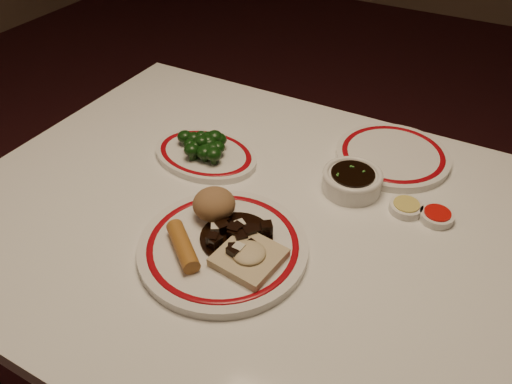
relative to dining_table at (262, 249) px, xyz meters
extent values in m
cube|color=white|center=(0.00, 0.00, 0.07)|extent=(1.20, 0.90, 0.04)
cylinder|color=black|center=(-0.54, 0.39, -0.30)|extent=(0.06, 0.06, 0.71)
cylinder|color=white|center=(-0.02, -0.12, 0.10)|extent=(0.34, 0.34, 0.02)
torus|color=maroon|center=(-0.02, -0.12, 0.11)|extent=(0.30, 0.30, 0.00)
ellipsoid|color=#956C46|center=(-0.07, -0.06, 0.14)|extent=(0.08, 0.08, 0.06)
cylinder|color=#B2722B|center=(-0.07, -0.17, 0.12)|extent=(0.10, 0.09, 0.03)
cube|color=#C3B28A|center=(0.04, -0.13, 0.12)|extent=(0.11, 0.11, 0.02)
ellipsoid|color=#C3B28A|center=(0.04, -0.13, 0.13)|extent=(0.06, 0.06, 0.02)
cylinder|color=black|center=(0.00, -0.09, 0.11)|extent=(0.13, 0.13, 0.00)
cube|color=black|center=(0.01, -0.10, 0.12)|extent=(0.03, 0.03, 0.02)
cube|color=black|center=(-0.04, -0.07, 0.12)|extent=(0.02, 0.02, 0.02)
cube|color=black|center=(-0.01, -0.09, 0.12)|extent=(0.02, 0.02, 0.02)
cube|color=black|center=(-0.03, -0.13, 0.13)|extent=(0.02, 0.02, 0.02)
cube|color=black|center=(0.03, -0.07, 0.12)|extent=(0.03, 0.03, 0.02)
cube|color=black|center=(0.03, -0.10, 0.12)|extent=(0.02, 0.02, 0.01)
cube|color=black|center=(-0.03, -0.09, 0.12)|extent=(0.03, 0.03, 0.02)
cube|color=black|center=(0.02, -0.13, 0.12)|extent=(0.03, 0.03, 0.02)
cube|color=black|center=(0.04, -0.07, 0.12)|extent=(0.02, 0.02, 0.02)
cube|color=black|center=(0.02, -0.14, 0.13)|extent=(0.02, 0.02, 0.02)
cube|color=black|center=(-0.01, -0.09, 0.12)|extent=(0.02, 0.02, 0.02)
cube|color=black|center=(-0.01, -0.09, 0.12)|extent=(0.03, 0.03, 0.02)
cube|color=black|center=(-0.02, -0.13, 0.12)|extent=(0.03, 0.03, 0.02)
cube|color=black|center=(0.04, -0.06, 0.13)|extent=(0.03, 0.03, 0.02)
cube|color=black|center=(0.02, -0.08, 0.12)|extent=(0.03, 0.03, 0.02)
cube|color=beige|center=(-0.01, -0.08, 0.13)|extent=(0.02, 0.02, 0.01)
cube|color=beige|center=(0.02, -0.13, 0.13)|extent=(0.02, 0.02, 0.01)
cube|color=beige|center=(-0.04, -0.10, 0.12)|extent=(0.02, 0.02, 0.01)
cube|color=beige|center=(-0.04, -0.10, 0.12)|extent=(0.02, 0.02, 0.01)
torus|color=maroon|center=(-0.20, 0.11, 0.11)|extent=(0.22, 0.22, 0.00)
cylinder|color=#23471C|center=(-0.21, 0.11, 0.11)|extent=(0.01, 0.01, 0.02)
ellipsoid|color=black|center=(-0.21, 0.11, 0.13)|extent=(0.04, 0.04, 0.03)
cylinder|color=#23471C|center=(-0.21, 0.08, 0.11)|extent=(0.01, 0.01, 0.02)
ellipsoid|color=black|center=(-0.21, 0.08, 0.13)|extent=(0.03, 0.03, 0.02)
cylinder|color=#23471C|center=(-0.18, 0.10, 0.11)|extent=(0.01, 0.01, 0.01)
ellipsoid|color=black|center=(-0.18, 0.10, 0.13)|extent=(0.04, 0.04, 0.03)
cylinder|color=#23471C|center=(-0.18, 0.13, 0.11)|extent=(0.01, 0.01, 0.01)
ellipsoid|color=black|center=(-0.18, 0.13, 0.13)|extent=(0.04, 0.04, 0.03)
cylinder|color=#23471C|center=(-0.19, 0.11, 0.11)|extent=(0.01, 0.01, 0.02)
ellipsoid|color=black|center=(-0.19, 0.11, 0.13)|extent=(0.04, 0.04, 0.03)
cylinder|color=#23471C|center=(-0.20, 0.10, 0.11)|extent=(0.01, 0.01, 0.01)
ellipsoid|color=black|center=(-0.20, 0.10, 0.13)|extent=(0.03, 0.03, 0.02)
cylinder|color=#23471C|center=(-0.20, 0.11, 0.11)|extent=(0.01, 0.01, 0.01)
ellipsoid|color=black|center=(-0.20, 0.11, 0.12)|extent=(0.03, 0.03, 0.02)
cylinder|color=#23471C|center=(-0.17, 0.11, 0.11)|extent=(0.01, 0.01, 0.01)
ellipsoid|color=black|center=(-0.17, 0.11, 0.13)|extent=(0.03, 0.03, 0.03)
cylinder|color=#23471C|center=(-0.16, 0.08, 0.11)|extent=(0.01, 0.01, 0.01)
ellipsoid|color=black|center=(-0.16, 0.08, 0.13)|extent=(0.04, 0.04, 0.03)
cylinder|color=#23471C|center=(-0.22, 0.13, 0.11)|extent=(0.01, 0.01, 0.01)
ellipsoid|color=black|center=(-0.22, 0.13, 0.13)|extent=(0.03, 0.03, 0.02)
cylinder|color=#23471C|center=(-0.20, 0.11, 0.11)|extent=(0.01, 0.01, 0.01)
ellipsoid|color=black|center=(-0.20, 0.11, 0.13)|extent=(0.03, 0.03, 0.03)
cylinder|color=#23471C|center=(-0.23, 0.09, 0.11)|extent=(0.01, 0.01, 0.01)
ellipsoid|color=black|center=(-0.23, 0.09, 0.13)|extent=(0.03, 0.03, 0.02)
cylinder|color=#23471C|center=(-0.26, 0.11, 0.11)|extent=(0.01, 0.01, 0.01)
ellipsoid|color=black|center=(-0.26, 0.11, 0.13)|extent=(0.03, 0.03, 0.03)
cylinder|color=#23471C|center=(-0.21, 0.07, 0.11)|extent=(0.01, 0.01, 0.01)
ellipsoid|color=black|center=(-0.21, 0.07, 0.13)|extent=(0.03, 0.03, 0.03)
cylinder|color=#23471C|center=(-0.19, 0.09, 0.11)|extent=(0.01, 0.01, 0.01)
ellipsoid|color=black|center=(-0.19, 0.09, 0.13)|extent=(0.03, 0.03, 0.03)
cylinder|color=#23471C|center=(-0.24, 0.11, 0.11)|extent=(0.01, 0.01, 0.01)
ellipsoid|color=black|center=(-0.24, 0.11, 0.13)|extent=(0.03, 0.03, 0.03)
cylinder|color=#23471C|center=(-0.18, 0.08, 0.11)|extent=(0.01, 0.01, 0.01)
ellipsoid|color=black|center=(-0.18, 0.08, 0.13)|extent=(0.04, 0.04, 0.03)
ellipsoid|color=black|center=(-0.19, 0.13, 0.14)|extent=(0.04, 0.04, 0.03)
ellipsoid|color=black|center=(-0.20, 0.11, 0.14)|extent=(0.03, 0.03, 0.03)
ellipsoid|color=black|center=(-0.21, 0.10, 0.14)|extent=(0.03, 0.03, 0.02)
ellipsoid|color=black|center=(-0.19, 0.11, 0.14)|extent=(0.03, 0.03, 0.02)
ellipsoid|color=black|center=(-0.20, 0.12, 0.14)|extent=(0.04, 0.04, 0.03)
ellipsoid|color=black|center=(-0.20, 0.10, 0.14)|extent=(0.03, 0.03, 0.02)
ellipsoid|color=black|center=(-0.21, 0.08, 0.14)|extent=(0.02, 0.02, 0.02)
cylinder|color=white|center=(0.12, 0.16, 0.11)|extent=(0.12, 0.12, 0.04)
cylinder|color=black|center=(0.12, 0.16, 0.13)|extent=(0.09, 0.09, 0.00)
cylinder|color=white|center=(0.29, 0.15, 0.10)|extent=(0.06, 0.06, 0.02)
cylinder|color=#BC100B|center=(0.29, 0.15, 0.11)|extent=(0.05, 0.05, 0.00)
cylinder|color=white|center=(0.24, 0.15, 0.10)|extent=(0.06, 0.06, 0.02)
cylinder|color=#D4C157|center=(0.24, 0.15, 0.11)|extent=(0.05, 0.05, 0.00)
cylinder|color=white|center=(0.16, 0.30, 0.10)|extent=(0.25, 0.25, 0.02)
torus|color=maroon|center=(0.16, 0.30, 0.11)|extent=(0.22, 0.22, 0.00)
camera|label=1|loc=(0.33, -0.63, 0.73)|focal=35.00mm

